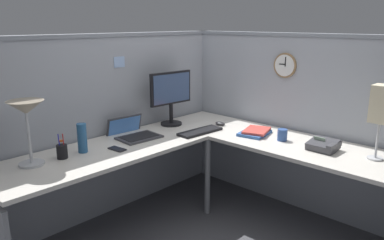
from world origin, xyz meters
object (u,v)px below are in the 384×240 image
(thermos_flask, at_px, (82,138))
(office_phone, at_px, (324,146))
(desk_lamp_paper, at_px, (382,106))
(keyboard, at_px, (200,131))
(wall_clock, at_px, (285,65))
(desk_lamp_dome, at_px, (26,113))
(coffee_mug, at_px, (282,135))
(computer_mouse, at_px, (220,124))
(monitor, at_px, (171,94))
(pen_cup, at_px, (62,151))
(cell_phone, at_px, (117,149))
(book_stack, at_px, (255,132))
(laptop, at_px, (133,133))

(thermos_flask, bearing_deg, office_phone, -45.34)
(office_phone, relative_size, desk_lamp_paper, 0.39)
(keyboard, xyz_separation_m, desk_lamp_paper, (0.36, -1.35, 0.37))
(desk_lamp_paper, bearing_deg, wall_clock, 72.75)
(desk_lamp_dome, height_order, coffee_mug, desk_lamp_dome)
(computer_mouse, height_order, desk_lamp_dome, desk_lamp_dome)
(monitor, bearing_deg, pen_cup, -175.17)
(computer_mouse, xyz_separation_m, desk_lamp_dome, (-1.67, 0.28, 0.35))
(computer_mouse, relative_size, desk_lamp_dome, 0.23)
(computer_mouse, relative_size, coffee_mug, 1.08)
(desk_lamp_dome, relative_size, coffee_mug, 4.64)
(pen_cup, height_order, thermos_flask, thermos_flask)
(computer_mouse, distance_m, office_phone, 1.02)
(cell_phone, height_order, wall_clock, wall_clock)
(wall_clock, bearing_deg, desk_lamp_paper, -107.25)
(pen_cup, relative_size, coffee_mug, 1.88)
(monitor, height_order, keyboard, monitor)
(pen_cup, height_order, cell_phone, pen_cup)
(keyboard, height_order, coffee_mug, coffee_mug)
(office_phone, distance_m, coffee_mug, 0.36)
(desk_lamp_dome, distance_m, thermos_flask, 0.46)
(desk_lamp_dome, xyz_separation_m, cell_phone, (0.59, -0.16, -0.36))
(desk_lamp_dome, xyz_separation_m, book_stack, (1.65, -0.69, -0.34))
(computer_mouse, xyz_separation_m, cell_phone, (-1.08, 0.12, -0.01))
(thermos_flask, bearing_deg, coffee_mug, -36.13)
(computer_mouse, relative_size, book_stack, 0.32)
(book_stack, bearing_deg, thermos_flask, 152.22)
(keyboard, bearing_deg, monitor, 91.80)
(desk_lamp_dome, relative_size, office_phone, 2.14)
(laptop, xyz_separation_m, desk_lamp_paper, (0.83, -1.70, 0.36))
(cell_phone, relative_size, wall_clock, 0.65)
(computer_mouse, bearing_deg, office_phone, -91.17)
(computer_mouse, bearing_deg, cell_phone, 173.45)
(computer_mouse, height_order, wall_clock, wall_clock)
(pen_cup, relative_size, book_stack, 0.56)
(computer_mouse, xyz_separation_m, thermos_flask, (-1.29, 0.26, 0.09))
(thermos_flask, xyz_separation_m, wall_clock, (1.63, -0.72, 0.46))
(keyboard, distance_m, coffee_mug, 0.70)
(office_phone, bearing_deg, coffee_mug, 89.63)
(cell_phone, bearing_deg, office_phone, -52.83)
(monitor, relative_size, wall_clock, 2.27)
(keyboard, height_order, book_stack, book_stack)
(thermos_flask, height_order, office_phone, thermos_flask)
(monitor, xyz_separation_m, office_phone, (0.28, -1.37, -0.26))
(monitor, relative_size, office_phone, 2.41)
(book_stack, height_order, coffee_mug, coffee_mug)
(keyboard, bearing_deg, desk_lamp_dome, 170.85)
(laptop, height_order, thermos_flask, thermos_flask)
(cell_phone, xyz_separation_m, thermos_flask, (-0.21, 0.14, 0.10))
(cell_phone, xyz_separation_m, coffee_mug, (1.07, -0.79, 0.04))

